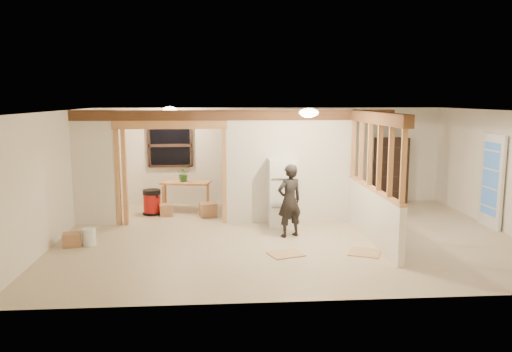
{
  "coord_description": "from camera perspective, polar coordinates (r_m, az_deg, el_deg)",
  "views": [
    {
      "loc": [
        -1.36,
        -9.64,
        2.74
      ],
      "look_at": [
        -0.61,
        0.4,
        1.17
      ],
      "focal_mm": 35.0,
      "sensor_mm": 36.0,
      "label": 1
    }
  ],
  "objects": [
    {
      "name": "wall_right",
      "position": [
        11.38,
        26.75,
        0.39
      ],
      "size": [
        0.01,
        6.5,
        2.5
      ],
      "primitive_type": "cube",
      "color": "white",
      "rests_on": "floor"
    },
    {
      "name": "floor_panel_near",
      "position": [
        9.24,
        12.34,
        -8.54
      ],
      "size": [
        0.71,
        0.71,
        0.02
      ],
      "primitive_type": "cube",
      "rotation": [
        0.0,
        0.0,
        -0.42
      ],
      "color": "tan",
      "rests_on": "floor"
    },
    {
      "name": "floor_panel_far",
      "position": [
        8.96,
        3.42,
        -8.9
      ],
      "size": [
        0.69,
        0.62,
        0.02
      ],
      "primitive_type": "cube",
      "rotation": [
        0.0,
        0.0,
        0.33
      ],
      "color": "tan",
      "rests_on": "floor"
    },
    {
      "name": "doorway_frame",
      "position": [
        11.01,
        -9.65,
        0.18
      ],
      "size": [
        2.46,
        0.14,
        2.2
      ],
      "primitive_type": "cube",
      "color": "tan",
      "rests_on": "floor"
    },
    {
      "name": "hanging_bulb",
      "position": [
        11.27,
        -7.58,
        5.94
      ],
      "size": [
        0.07,
        0.07,
        0.07
      ],
      "primitive_type": "ellipsoid",
      "color": "#FFD88C",
      "rests_on": "ceiling"
    },
    {
      "name": "box_util_a",
      "position": [
        11.73,
        -5.49,
        -3.88
      ],
      "size": [
        0.44,
        0.4,
        0.32
      ],
      "primitive_type": "cube",
      "rotation": [
        0.0,
        0.0,
        0.24
      ],
      "color": "#A87851",
      "rests_on": "floor"
    },
    {
      "name": "wall_left",
      "position": [
        10.25,
        -22.07,
        -0.15
      ],
      "size": [
        0.01,
        6.5,
        2.5
      ],
      "primitive_type": "cube",
      "color": "white",
      "rests_on": "floor"
    },
    {
      "name": "ceiling_dome_main",
      "position": [
        9.3,
        6.05,
        7.21
      ],
      "size": [
        0.36,
        0.36,
        0.16
      ],
      "primitive_type": "ellipsoid",
      "color": "#FFEABF",
      "rests_on": "ceiling"
    },
    {
      "name": "box_util_b",
      "position": [
        11.98,
        -10.21,
        -3.82
      ],
      "size": [
        0.32,
        0.32,
        0.27
      ],
      "primitive_type": "cube",
      "rotation": [
        0.0,
        0.0,
        0.1
      ],
      "color": "#A87851",
      "rests_on": "floor"
    },
    {
      "name": "partition_center",
      "position": [
        11.05,
        3.87,
        1.1
      ],
      "size": [
        2.8,
        0.12,
        2.5
      ],
      "primitive_type": "cube",
      "color": "silver",
      "rests_on": "floor"
    },
    {
      "name": "wall_back",
      "position": [
        13.05,
        1.73,
        2.31
      ],
      "size": [
        9.0,
        0.01,
        2.5
      ],
      "primitive_type": "cube",
      "color": "white",
      "rests_on": "floor"
    },
    {
      "name": "pony_wall",
      "position": [
        9.96,
        13.16,
        -4.37
      ],
      "size": [
        0.12,
        3.2,
        1.0
      ],
      "primitive_type": "cube",
      "color": "silver",
      "rests_on": "floor"
    },
    {
      "name": "window_back",
      "position": [
        12.93,
        -9.79,
        3.46
      ],
      "size": [
        1.12,
        0.1,
        1.1
      ],
      "primitive_type": "cube",
      "color": "black",
      "rests_on": "wall_back"
    },
    {
      "name": "french_door",
      "position": [
        11.72,
        25.33,
        -0.53
      ],
      "size": [
        0.12,
        0.86,
        2.0
      ],
      "primitive_type": "cube",
      "color": "white",
      "rests_on": "floor"
    },
    {
      "name": "bucket",
      "position": [
        9.96,
        -18.53,
        -6.61
      ],
      "size": [
        0.33,
        0.33,
        0.33
      ],
      "primitive_type": "cylinder",
      "rotation": [
        0.0,
        0.0,
        0.34
      ],
      "color": "white",
      "rests_on": "floor"
    },
    {
      "name": "work_table",
      "position": [
        12.35,
        -7.98,
        -2.31
      ],
      "size": [
        1.26,
        0.81,
        0.73
      ],
      "primitive_type": "cube",
      "rotation": [
        0.0,
        0.0,
        -0.21
      ],
      "color": "tan",
      "rests_on": "floor"
    },
    {
      "name": "shop_vac",
      "position": [
        12.13,
        -11.8,
        -2.91
      ],
      "size": [
        0.59,
        0.59,
        0.61
      ],
      "primitive_type": "cylinder",
      "rotation": [
        0.0,
        0.0,
        -0.34
      ],
      "color": "#A11310",
      "rests_on": "floor"
    },
    {
      "name": "refrigerator",
      "position": [
        10.77,
        3.02,
        -1.9
      ],
      "size": [
        0.6,
        0.59,
        1.46
      ],
      "primitive_type": "cube",
      "color": "silver",
      "rests_on": "floor"
    },
    {
      "name": "wall_front",
      "position": [
        6.7,
        7.56,
        -4.06
      ],
      "size": [
        9.0,
        0.01,
        2.5
      ],
      "primitive_type": "cube",
      "color": "white",
      "rests_on": "floor"
    },
    {
      "name": "ceiling_dome_util",
      "position": [
        12.0,
        -9.82,
        7.5
      ],
      "size": [
        0.32,
        0.32,
        0.14
      ],
      "primitive_type": "ellipsoid",
      "color": "#FFEABF",
      "rests_on": "ceiling"
    },
    {
      "name": "box_front",
      "position": [
        9.99,
        -20.3,
        -6.85
      ],
      "size": [
        0.37,
        0.32,
        0.26
      ],
      "primitive_type": "cube",
      "rotation": [
        0.0,
        0.0,
        0.22
      ],
      "color": "#A87851",
      "rests_on": "floor"
    },
    {
      "name": "ceiling",
      "position": [
        9.74,
        3.77,
        7.43
      ],
      "size": [
        9.0,
        6.5,
        0.01
      ],
      "primitive_type": "cube",
      "color": "white"
    },
    {
      "name": "bookshelf",
      "position": [
        13.59,
        15.16,
        0.62
      ],
      "size": [
        0.86,
        0.29,
        1.73
      ],
      "primitive_type": "cube",
      "color": "black",
      "rests_on": "floor"
    },
    {
      "name": "partition_left_stub",
      "position": [
        11.27,
        -18.06,
        0.83
      ],
      "size": [
        0.9,
        0.12,
        2.5
      ],
      "primitive_type": "cube",
      "color": "silver",
      "rests_on": "floor"
    },
    {
      "name": "header_beam_back",
      "position": [
        10.85,
        -2.4,
        6.96
      ],
      "size": [
        7.0,
        0.18,
        0.22
      ],
      "primitive_type": "cube",
      "color": "brown",
      "rests_on": "ceiling"
    },
    {
      "name": "header_beam_right",
      "position": [
        9.71,
        13.55,
        6.49
      ],
      "size": [
        0.18,
        3.3,
        0.22
      ],
      "primitive_type": "cube",
      "color": "brown",
      "rests_on": "ceiling"
    },
    {
      "name": "woman",
      "position": [
        9.92,
        3.84,
        -2.83
      ],
      "size": [
        0.63,
        0.53,
        1.46
      ],
      "primitive_type": "imported",
      "rotation": [
        0.0,
        0.0,
        3.55
      ],
      "color": "black",
      "rests_on": "floor"
    },
    {
      "name": "floor",
      "position": [
        10.12,
        3.63,
        -6.9
      ],
      "size": [
        9.0,
        6.5,
        0.01
      ],
      "primitive_type": "cube",
      "color": "#C4AE92",
      "rests_on": "ground"
    },
    {
      "name": "stud_partition",
      "position": [
        9.77,
        13.4,
        2.27
      ],
      "size": [
        0.14,
        3.2,
        1.32
      ],
      "primitive_type": "cube",
      "color": "tan",
      "rests_on": "pony_wall"
    },
    {
      "name": "potted_plant",
      "position": [
        12.3,
        -8.26,
        0.26
      ],
      "size": [
        0.38,
        0.34,
        0.38
      ],
      "primitive_type": "imported",
      "rotation": [
        0.0,
        0.0,
        0.15
      ],
      "color": "#2D5B24",
      "rests_on": "work_table"
    }
  ]
}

